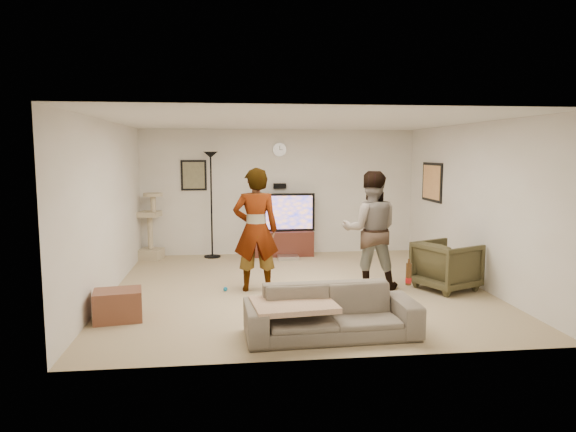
{
  "coord_description": "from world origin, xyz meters",
  "views": [
    {
      "loc": [
        -1.05,
        -7.62,
        2.05
      ],
      "look_at": [
        -0.13,
        0.2,
        1.08
      ],
      "focal_mm": 32.28,
      "sensor_mm": 36.0,
      "label": 1
    }
  ],
  "objects": [
    {
      "name": "sofa",
      "position": [
        0.09,
        -2.11,
        0.28
      ],
      "size": [
        1.95,
        0.82,
        0.56
      ],
      "primitive_type": "imported",
      "rotation": [
        0.0,
        0.0,
        0.04
      ],
      "color": "#696054",
      "rests_on": "floor"
    },
    {
      "name": "tv_screen",
      "position": [
        0.04,
        2.46,
        0.87
      ],
      "size": [
        1.16,
        0.01,
        0.66
      ],
      "primitive_type": "cube",
      "color": "#D5833E",
      "rests_on": "tv"
    },
    {
      "name": "tv",
      "position": [
        0.04,
        2.5,
        0.87
      ],
      "size": [
        1.26,
        0.08,
        0.75
      ],
      "primitive_type": "cube",
      "color": "black",
      "rests_on": "tv_stand"
    },
    {
      "name": "wall_left",
      "position": [
        -2.75,
        0.0,
        1.25
      ],
      "size": [
        0.04,
        5.5,
        2.5
      ],
      "primitive_type": "cube",
      "color": "beige",
      "rests_on": "floor"
    },
    {
      "name": "picture_right",
      "position": [
        2.73,
        1.6,
        1.5
      ],
      "size": [
        0.03,
        0.78,
        0.62
      ],
      "primitive_type": "cube",
      "color": "#E79C5D",
      "rests_on": "wall_right"
    },
    {
      "name": "wall_front",
      "position": [
        0.0,
        -2.75,
        1.25
      ],
      "size": [
        5.5,
        0.04,
        2.5
      ],
      "primitive_type": "cube",
      "color": "beige",
      "rests_on": "floor"
    },
    {
      "name": "throw_blanket",
      "position": [
        -0.34,
        -2.11,
        0.38
      ],
      "size": [
        0.97,
        0.79,
        0.06
      ],
      "primitive_type": "cube",
      "rotation": [
        0.0,
        0.0,
        0.11
      ],
      "color": "#D5A985",
      "rests_on": "sofa"
    },
    {
      "name": "wall_clock",
      "position": [
        0.0,
        2.72,
        2.1
      ],
      "size": [
        0.26,
        0.04,
        0.26
      ],
      "primitive_type": "cylinder",
      "rotation": [
        1.57,
        0.0,
        0.0
      ],
      "color": "white",
      "rests_on": "wall_back"
    },
    {
      "name": "floor",
      "position": [
        0.0,
        0.0,
        -0.01
      ],
      "size": [
        5.5,
        5.5,
        0.02
      ],
      "primitive_type": "cube",
      "color": "tan",
      "rests_on": "ground"
    },
    {
      "name": "floor_lamp",
      "position": [
        -1.36,
        2.49,
        1.03
      ],
      "size": [
        0.32,
        0.32,
        2.06
      ],
      "primitive_type": "cylinder",
      "color": "black",
      "rests_on": "floor"
    },
    {
      "name": "wall_speaker",
      "position": [
        0.0,
        2.69,
        1.38
      ],
      "size": [
        0.25,
        0.1,
        0.1
      ],
      "primitive_type": "cube",
      "color": "black",
      "rests_on": "wall_back"
    },
    {
      "name": "tv_stand",
      "position": [
        0.04,
        2.5,
        0.25
      ],
      "size": [
        1.19,
        0.45,
        0.49
      ],
      "primitive_type": "cube",
      "color": "#431D15",
      "rests_on": "floor"
    },
    {
      "name": "beer_bottle",
      "position": [
        0.97,
        -2.11,
        0.69
      ],
      "size": [
        0.06,
        0.06,
        0.25
      ],
      "primitive_type": "cylinder",
      "color": "#492B11",
      "rests_on": "sofa"
    },
    {
      "name": "cat_tree",
      "position": [
        -2.53,
        2.43,
        0.65
      ],
      "size": [
        0.49,
        0.49,
        1.29
      ],
      "primitive_type": "cube",
      "rotation": [
        0.0,
        0.0,
        -0.22
      ],
      "color": "tan",
      "rests_on": "floor"
    },
    {
      "name": "person_left",
      "position": [
        -0.64,
        -0.07,
        0.91
      ],
      "size": [
        0.67,
        0.44,
        1.83
      ],
      "primitive_type": "imported",
      "rotation": [
        0.0,
        0.0,
        3.13
      ],
      "color": "gray",
      "rests_on": "floor"
    },
    {
      "name": "console_box",
      "position": [
        0.1,
        2.11,
        0.04
      ],
      "size": [
        0.4,
        0.3,
        0.07
      ],
      "primitive_type": "cube",
      "color": "#BABBBC",
      "rests_on": "floor"
    },
    {
      "name": "armchair",
      "position": [
        2.21,
        -0.35,
        0.36
      ],
      "size": [
        1.05,
        1.04,
        0.73
      ],
      "primitive_type": "imported",
      "rotation": [
        0.0,
        0.0,
        1.99
      ],
      "color": "#3A3520",
      "rests_on": "floor"
    },
    {
      "name": "toy_ball",
      "position": [
        -1.1,
        -0.07,
        0.03
      ],
      "size": [
        0.06,
        0.06,
        0.06
      ],
      "primitive_type": "sphere",
      "color": "#116FA1",
      "rests_on": "floor"
    },
    {
      "name": "person_right",
      "position": [
        1.08,
        -0.14,
        0.89
      ],
      "size": [
        0.97,
        0.81,
        1.78
      ],
      "primitive_type": "imported",
      "rotation": [
        0.0,
        0.0,
        2.97
      ],
      "color": "#49669F",
      "rests_on": "floor"
    },
    {
      "name": "ceiling",
      "position": [
        0.0,
        0.0,
        2.51
      ],
      "size": [
        5.5,
        5.5,
        0.02
      ],
      "primitive_type": "cube",
      "color": "silver",
      "rests_on": "wall_back"
    },
    {
      "name": "wall_right",
      "position": [
        2.75,
        0.0,
        1.25
      ],
      "size": [
        0.04,
        5.5,
        2.5
      ],
      "primitive_type": "cube",
      "color": "beige",
      "rests_on": "floor"
    },
    {
      "name": "picture_back",
      "position": [
        -1.7,
        2.73,
        1.6
      ],
      "size": [
        0.42,
        0.03,
        0.52
      ],
      "primitive_type": "cube",
      "color": "#6D684C",
      "rests_on": "wall_back"
    },
    {
      "name": "side_table",
      "position": [
        -2.4,
        -1.26,
        0.19
      ],
      "size": [
        0.63,
        0.51,
        0.38
      ],
      "primitive_type": "cube",
      "rotation": [
        0.0,
        0.0,
        0.16
      ],
      "color": "brown",
      "rests_on": "floor"
    },
    {
      "name": "wall_back",
      "position": [
        0.0,
        2.75,
        1.25
      ],
      "size": [
        5.5,
        0.04,
        2.5
      ],
      "primitive_type": "cube",
      "color": "beige",
      "rests_on": "floor"
    }
  ]
}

